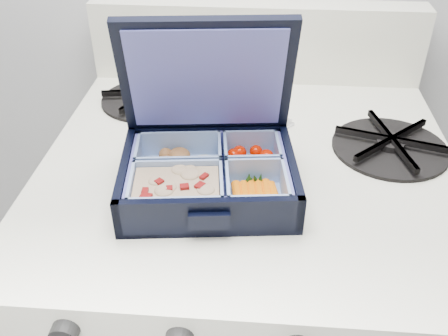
# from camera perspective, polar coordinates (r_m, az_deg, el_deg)

# --- Properties ---
(bento_box) EXTENTS (0.23, 0.19, 0.05)m
(bento_box) POSITION_cam_1_polar(r_m,az_deg,el_deg) (0.61, -1.77, -0.94)
(bento_box) COLOR black
(bento_box) RESTS_ON stove
(burner_grate) EXTENTS (0.20, 0.20, 0.02)m
(burner_grate) POSITION_cam_1_polar(r_m,az_deg,el_deg) (0.73, 18.54, 2.81)
(burner_grate) COLOR black
(burner_grate) RESTS_ON stove
(burner_grate_rear) EXTENTS (0.17, 0.17, 0.02)m
(burner_grate_rear) POSITION_cam_1_polar(r_m,az_deg,el_deg) (0.83, -8.75, 8.13)
(burner_grate_rear) COLOR black
(burner_grate_rear) RESTS_ON stove
(fork) EXTENTS (0.13, 0.13, 0.01)m
(fork) POSITION_cam_1_polar(r_m,az_deg,el_deg) (0.71, 2.75, 2.86)
(fork) COLOR silver
(fork) RESTS_ON stove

